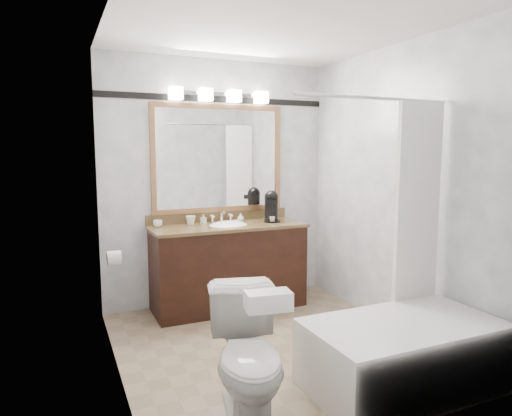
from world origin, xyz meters
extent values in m
cube|color=gray|center=(0.00, 0.00, -0.01)|extent=(2.40, 2.60, 0.01)
cube|color=white|center=(0.00, 0.00, 2.50)|extent=(2.40, 2.60, 0.01)
cube|color=white|center=(0.00, 1.30, 1.25)|extent=(2.40, 0.01, 2.50)
cube|color=white|center=(0.00, -1.30, 1.25)|extent=(2.40, 0.01, 2.50)
cube|color=white|center=(-1.20, 0.00, 1.25)|extent=(0.01, 2.60, 2.50)
cube|color=white|center=(1.20, 0.00, 1.25)|extent=(0.01, 2.60, 2.50)
cube|color=black|center=(0.00, 1.01, 0.41)|extent=(1.50, 0.55, 0.82)
cube|color=olive|center=(0.00, 1.01, 0.83)|extent=(1.53, 0.58, 0.03)
cube|color=olive|center=(0.00, 1.29, 0.90)|extent=(1.53, 0.03, 0.10)
ellipsoid|color=white|center=(0.00, 1.01, 0.82)|extent=(0.44, 0.34, 0.14)
cube|color=#9E6E47|center=(0.00, 1.28, 2.02)|extent=(1.40, 0.04, 0.05)
cube|color=#9E6E47|center=(0.00, 1.28, 0.97)|extent=(1.40, 0.04, 0.05)
cube|color=#9E6E47|center=(-0.68, 1.28, 1.50)|extent=(0.05, 0.04, 1.00)
cube|color=#9E6E47|center=(0.68, 1.28, 1.50)|extent=(0.05, 0.04, 1.00)
cube|color=white|center=(0.00, 1.29, 1.50)|extent=(1.30, 0.01, 1.00)
cube|color=silver|center=(0.00, 1.27, 2.15)|extent=(0.90, 0.05, 0.03)
cube|color=white|center=(-0.45, 1.22, 2.13)|extent=(0.12, 0.12, 0.12)
cube|color=white|center=(-0.15, 1.22, 2.13)|extent=(0.12, 0.12, 0.12)
cube|color=white|center=(0.15, 1.22, 2.13)|extent=(0.12, 0.12, 0.12)
cube|color=white|center=(0.45, 1.22, 2.13)|extent=(0.12, 0.12, 0.12)
cube|color=black|center=(0.00, 1.29, 2.10)|extent=(2.40, 0.01, 0.06)
cube|color=white|center=(0.53, -0.92, 0.23)|extent=(1.30, 0.72, 0.45)
cylinder|color=silver|center=(0.53, -0.54, 1.95)|extent=(1.30, 0.02, 0.02)
cube|color=white|center=(0.95, -0.55, 1.18)|extent=(0.40, 0.04, 1.55)
cylinder|color=white|center=(-1.14, 0.66, 0.70)|extent=(0.11, 0.12, 0.12)
imported|color=white|center=(-0.57, -0.86, 0.38)|extent=(0.59, 0.83, 0.76)
cube|color=white|center=(-0.57, -1.12, 0.81)|extent=(0.26, 0.17, 0.10)
cylinder|color=black|center=(0.48, 1.00, 0.86)|extent=(0.17, 0.17, 0.02)
cylinder|color=black|center=(0.49, 1.05, 0.98)|extent=(0.14, 0.14, 0.24)
sphere|color=black|center=(0.49, 1.05, 1.10)|extent=(0.14, 0.14, 0.14)
cube|color=black|center=(0.47, 0.98, 1.06)|extent=(0.12, 0.12, 0.05)
cylinder|color=silver|center=(0.47, 0.98, 0.89)|extent=(0.06, 0.06, 0.06)
imported|color=white|center=(-0.67, 1.16, 0.88)|extent=(0.10, 0.10, 0.07)
imported|color=white|center=(-0.34, 1.16, 0.89)|extent=(0.13, 0.13, 0.09)
imported|color=white|center=(-0.21, 1.16, 0.90)|extent=(0.06, 0.06, 0.10)
imported|color=white|center=(0.19, 1.15, 0.89)|extent=(0.08, 0.08, 0.09)
cube|color=beige|center=(0.13, 1.13, 0.86)|extent=(0.08, 0.05, 0.02)
camera|label=1|loc=(-1.55, -3.19, 1.59)|focal=32.00mm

